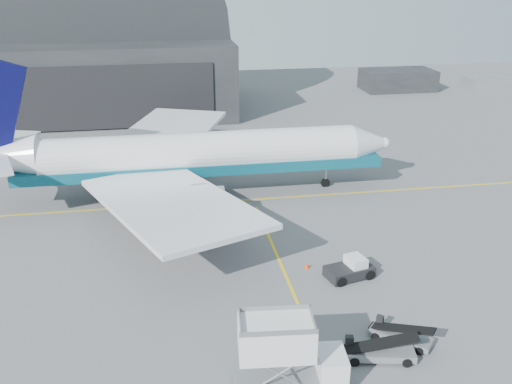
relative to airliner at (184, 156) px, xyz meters
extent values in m
plane|color=#565659|center=(6.99, -22.45, -4.54)|extent=(200.00, 200.00, 0.00)
cube|color=gold|center=(6.99, -2.45, -4.53)|extent=(80.00, 0.25, 0.02)
cube|color=gold|center=(6.99, -24.45, -4.53)|extent=(0.25, 40.00, 0.02)
cube|color=black|center=(-15.01, 42.55, 1.46)|extent=(50.00, 28.00, 12.00)
cube|color=black|center=(-15.01, 28.45, 0.46)|extent=(42.00, 0.40, 9.50)
cube|color=black|center=(44.99, 49.55, -4.54)|extent=(14.00, 8.00, 4.00)
cube|color=slate|center=(61.99, 45.55, -4.54)|extent=(8.00, 6.00, 2.80)
cylinder|color=white|center=(1.89, 0.00, 0.26)|extent=(33.24, 4.43, 4.43)
cone|color=white|center=(20.54, 0.00, 0.26)|extent=(4.06, 4.43, 4.43)
sphere|color=white|center=(22.39, 0.00, 0.26)|extent=(1.29, 1.29, 1.29)
cone|color=white|center=(-17.96, 0.00, 0.82)|extent=(6.46, 4.43, 4.43)
cube|color=black|center=(19.43, 0.00, 0.82)|extent=(2.40, 2.03, 0.65)
cube|color=#0B4E61|center=(1.89, 0.00, -1.17)|extent=(38.78, 4.48, 1.11)
cube|color=white|center=(-1.80, -11.08, -0.66)|extent=(17.03, 22.64, 1.35)
cube|color=white|center=(-1.80, 11.08, -0.66)|extent=(17.03, 22.64, 1.35)
cube|color=white|center=(-18.42, 4.15, 1.37)|extent=(5.65, 7.73, 0.32)
cylinder|color=gray|center=(0.97, -7.39, -2.14)|extent=(4.80, 2.49, 2.49)
cylinder|color=gray|center=(0.97, 7.39, -2.14)|extent=(4.80, 2.49, 2.49)
cylinder|color=#A5A5AA|center=(15.74, 0.00, -3.24)|extent=(0.26, 0.26, 2.59)
cylinder|color=black|center=(15.74, 0.00, -4.12)|extent=(1.02, 0.32, 1.02)
cylinder|color=black|center=(0.04, -2.95, -4.03)|extent=(1.20, 0.42, 1.20)
cylinder|color=black|center=(0.04, 2.95, -4.03)|extent=(1.20, 0.42, 1.20)
cube|color=slate|center=(4.16, -31.54, -3.97)|extent=(6.43, 3.05, 0.52)
cube|color=silver|center=(6.85, -31.79, -3.13)|extent=(1.87, 2.53, 1.66)
cube|color=black|center=(7.62, -31.86, -2.87)|extent=(0.26, 1.97, 0.93)
cube|color=silver|center=(3.54, -31.48, -1.01)|extent=(4.58, 2.98, 2.08)
cylinder|color=black|center=(6.64, -30.67, -4.12)|extent=(0.86, 0.39, 0.83)
cylinder|color=black|center=(1.88, -30.23, -4.12)|extent=(0.86, 0.39, 0.83)
cube|color=black|center=(11.95, -19.85, -4.02)|extent=(4.15, 2.91, 0.85)
cube|color=silver|center=(12.50, -19.72, -3.26)|extent=(1.68, 1.96, 0.85)
cylinder|color=black|center=(13.46, -20.45, -4.16)|extent=(0.90, 0.52, 0.85)
cylinder|color=black|center=(13.01, -18.62, -4.16)|extent=(0.90, 0.52, 0.85)
cylinder|color=black|center=(10.89, -21.08, -4.16)|extent=(0.90, 0.52, 0.85)
cylinder|color=black|center=(10.45, -19.25, -4.16)|extent=(0.90, 0.52, 0.85)
cube|color=slate|center=(10.56, -30.03, -4.08)|extent=(4.71, 2.38, 0.46)
cube|color=black|center=(10.56, -30.03, -3.36)|extent=(4.89, 1.94, 1.30)
cube|color=black|center=(8.87, -29.12, -3.57)|extent=(0.58, 0.50, 0.61)
cylinder|color=black|center=(12.02, -31.05, -4.23)|extent=(0.65, 0.37, 0.61)
cylinder|color=black|center=(12.30, -29.65, -4.23)|extent=(0.65, 0.37, 0.61)
cylinder|color=black|center=(8.82, -30.41, -4.23)|extent=(0.65, 0.37, 0.61)
cylinder|color=black|center=(9.10, -29.01, -4.23)|extent=(0.65, 0.37, 0.61)
cube|color=slate|center=(12.64, -28.58, -4.12)|extent=(3.96, 3.72, 0.42)
cube|color=black|center=(12.64, -28.58, -3.48)|extent=(3.85, 3.55, 1.18)
cube|color=black|center=(11.73, -27.11, -3.66)|extent=(0.59, 0.58, 0.55)
cylinder|color=black|center=(13.32, -30.04, -4.26)|extent=(0.57, 0.54, 0.55)
cylinder|color=black|center=(14.18, -29.07, -4.26)|extent=(0.57, 0.54, 0.55)
cylinder|color=black|center=(11.11, -28.09, -4.26)|extent=(0.57, 0.54, 0.55)
cylinder|color=black|center=(11.96, -27.12, -4.26)|extent=(0.57, 0.54, 0.55)
cube|color=#FF3808|center=(8.97, -17.91, -4.52)|extent=(0.37, 0.37, 0.03)
cone|color=#FF3808|center=(8.97, -17.91, -4.27)|extent=(0.37, 0.37, 0.54)
camera|label=1|loc=(-2.20, -58.15, 18.91)|focal=40.00mm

